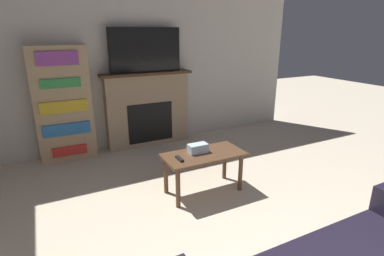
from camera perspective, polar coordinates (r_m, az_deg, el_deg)
wall_back at (r=4.84m, az=-10.58°, el=12.50°), size 5.77×0.06×2.70m
fireplace at (r=4.87m, az=-8.40°, el=3.62°), size 1.43×0.28×1.18m
tv at (r=4.71m, az=-8.84°, el=14.44°), size 1.12×0.03×0.66m
coffee_table at (r=3.40m, az=2.24°, el=-6.11°), size 0.91×0.46×0.48m
tissue_box at (r=3.39m, az=1.13°, el=-3.88°), size 0.22×0.12×0.10m
remote_control at (r=3.22m, az=-2.39°, el=-5.89°), size 0.04×0.15×0.02m
bookshelf at (r=4.57m, az=-23.33°, el=4.11°), size 0.76×0.29×1.61m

